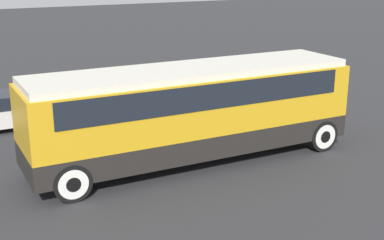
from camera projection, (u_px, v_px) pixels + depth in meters
ground_plane at (192, 161)px, 17.38m from camera, size 120.00×120.00×0.00m
tour_bus at (195, 105)px, 16.88m from camera, size 10.56×2.67×3.10m
parked_car_mid at (150, 100)px, 22.16m from camera, size 4.62×1.79×1.36m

